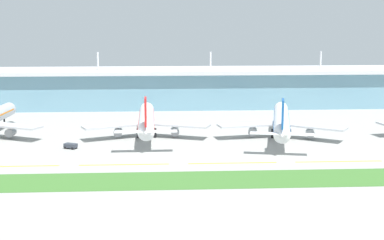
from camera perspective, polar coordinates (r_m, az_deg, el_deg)
ground_plane at (r=189.29m, az=4.62°, el=-3.61°), size 600.00×600.00×0.00m
terminal_building at (r=292.78m, az=1.76°, el=3.30°), size 288.00×34.00×28.53m
airliner_near_middle at (r=217.91m, az=-4.59°, el=-0.05°), size 48.80×61.95×18.90m
airliner_far_middle at (r=218.80m, az=8.96°, el=-0.10°), size 47.78×67.62×18.90m
taxiway_stripe_west at (r=184.05m, az=-17.48°, el=-4.45°), size 28.00×0.70×0.04m
taxiway_stripe_mid_west at (r=178.78m, az=-6.82°, el=-4.47°), size 28.00×0.70×0.04m
taxiway_stripe_centre at (r=179.89m, az=4.09°, el=-4.33°), size 28.00×0.70×0.04m
taxiway_stripe_mid_east at (r=187.28m, az=14.48°, el=-4.05°), size 28.00×0.70×0.04m
grass_verge at (r=162.78m, az=5.97°, el=-5.91°), size 300.00×18.00×0.10m
pushback_tug at (r=203.23m, az=-12.09°, el=-2.53°), size 5.01×4.14×1.85m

